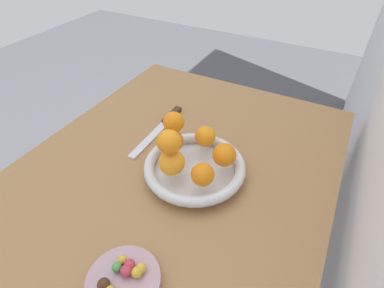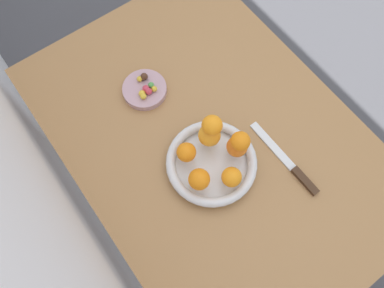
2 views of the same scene
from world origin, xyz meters
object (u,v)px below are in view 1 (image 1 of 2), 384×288
candy_ball_5 (117,267)px  orange_2 (172,162)px  candy_ball_3 (126,271)px  knife (162,126)px  orange_4 (224,155)px  candy_ball_1 (141,268)px  orange_6 (174,122)px  candy_ball_0 (137,272)px  candy_ball_2 (104,284)px  candy_ball_7 (122,260)px  dining_table (163,208)px  orange_3 (203,175)px  orange_5 (169,142)px  orange_1 (172,141)px  orange_0 (205,136)px  candy_dish (124,282)px  fruit_bowl (195,168)px  candy_ball_4 (130,265)px

candy_ball_5 → orange_2: bearing=-172.9°
candy_ball_3 → knife: (-0.42, -0.19, -0.03)m
orange_4 → knife: bearing=-112.1°
candy_ball_1 → orange_6: bearing=-160.5°
orange_6 → candy_ball_0: bearing=18.6°
candy_ball_2 → candy_ball_7: bearing=-178.7°
dining_table → orange_4: bearing=130.1°
candy_ball_5 → candy_ball_7: bearing=-177.7°
orange_3 → candy_ball_5: orange_3 is taller
dining_table → orange_5: bearing=135.1°
orange_4 → orange_1: bearing=-84.5°
orange_4 → orange_3: bearing=-12.3°
candy_ball_7 → candy_ball_1: bearing=92.9°
candy_ball_1 → candy_ball_2: 0.06m
orange_1 → candy_ball_2: 0.35m
orange_0 → candy_ball_7: size_ratio=3.06×
orange_5 → candy_ball_2: orange_5 is taller
orange_1 → dining_table: bearing=10.0°
dining_table → candy_ball_7: size_ratio=63.90×
knife → candy_ball_0: bearing=27.3°
orange_3 → candy_dish: bearing=-6.4°
orange_3 → candy_ball_2: orange_3 is taller
fruit_bowl → candy_ball_3: (0.29, 0.02, 0.01)m
dining_table → candy_ball_3: (0.22, 0.07, 0.12)m
candy_ball_3 → candy_ball_0: bearing=111.3°
orange_3 → fruit_bowl: bearing=-138.2°
candy_ball_1 → orange_2: bearing=-163.0°
fruit_bowl → knife: (-0.12, -0.18, -0.02)m
fruit_bowl → candy_ball_0: size_ratio=12.40×
orange_4 → candy_ball_4: orange_4 is taller
dining_table → candy_ball_2: 0.29m
orange_5 → knife: 0.26m
orange_6 → candy_ball_2: 0.37m
fruit_bowl → candy_ball_0: bearing=7.2°
candy_ball_1 → candy_dish: bearing=-36.3°
fruit_bowl → candy_ball_7: (0.28, -0.00, 0.01)m
dining_table → orange_1: 0.18m
orange_5 → knife: size_ratio=0.21×
candy_ball_4 → knife: (-0.40, -0.19, -0.03)m
candy_ball_2 → candy_ball_5: (-0.04, -0.00, -0.00)m
orange_1 → candy_ball_0: size_ratio=2.82×
orange_1 → candy_ball_3: bearing=16.0°
knife → orange_2: bearing=39.2°
orange_1 → candy_ball_1: size_ratio=2.96×
orange_5 → candy_ball_3: (0.24, 0.05, -0.10)m
candy_ball_3 → dining_table: bearing=-161.7°
orange_6 → candy_ball_2: bearing=10.9°
fruit_bowl → orange_3: 0.08m
orange_0 → candy_ball_3: 0.37m
orange_3 → candy_ball_4: (0.23, -0.03, -0.03)m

